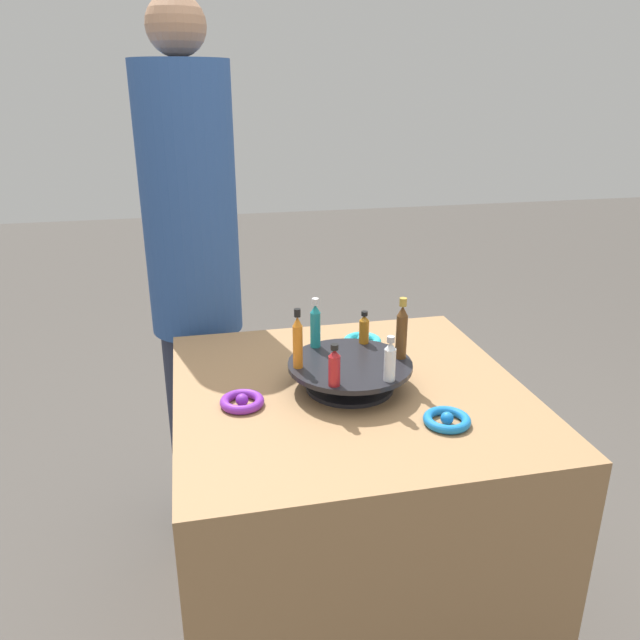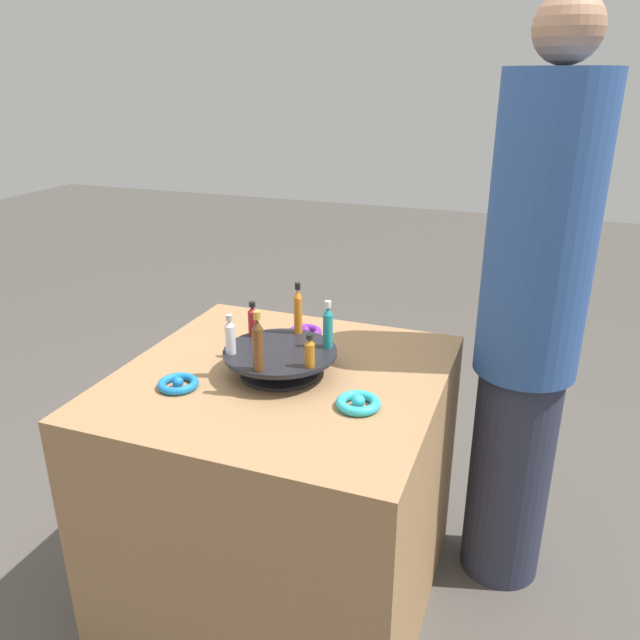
# 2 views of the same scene
# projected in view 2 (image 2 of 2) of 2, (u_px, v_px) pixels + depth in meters

# --- Properties ---
(ground_plane) EXTENTS (12.00, 12.00, 0.00)m
(ground_plane) POSITION_uv_depth(u_px,v_px,m) (286.00, 590.00, 1.93)
(ground_plane) COLOR #4C4742
(party_table) EXTENTS (0.84, 0.84, 0.75)m
(party_table) POSITION_uv_depth(u_px,v_px,m) (284.00, 490.00, 1.80)
(party_table) COLOR #9E754C
(party_table) RESTS_ON ground_plane
(display_stand) EXTENTS (0.30, 0.30, 0.07)m
(display_stand) POSITION_uv_depth(u_px,v_px,m) (280.00, 359.00, 1.64)
(display_stand) COLOR black
(display_stand) RESTS_ON party_table
(bottle_amber) EXTENTS (0.03, 0.03, 0.09)m
(bottle_amber) POSITION_uv_depth(u_px,v_px,m) (310.00, 352.00, 1.53)
(bottle_amber) COLOR #AD6B19
(bottle_amber) RESTS_ON display_stand
(bottle_teal) EXTENTS (0.03, 0.03, 0.13)m
(bottle_teal) POSITION_uv_depth(u_px,v_px,m) (328.00, 326.00, 1.63)
(bottle_teal) COLOR teal
(bottle_teal) RESTS_ON display_stand
(bottle_orange) EXTENTS (0.02, 0.02, 0.15)m
(bottle_orange) POSITION_uv_depth(u_px,v_px,m) (299.00, 310.00, 1.72)
(bottle_orange) COLOR orange
(bottle_orange) RESTS_ON display_stand
(bottle_red) EXTENTS (0.03, 0.03, 0.10)m
(bottle_red) POSITION_uv_depth(u_px,v_px,m) (253.00, 320.00, 1.71)
(bottle_red) COLOR #B21E23
(bottle_red) RESTS_ON display_stand
(bottle_clear) EXTENTS (0.03, 0.03, 0.11)m
(bottle_clear) POSITION_uv_depth(u_px,v_px,m) (230.00, 336.00, 1.60)
(bottle_clear) COLOR silver
(bottle_clear) RESTS_ON display_stand
(bottle_brown) EXTENTS (0.03, 0.03, 0.15)m
(bottle_brown) POSITION_uv_depth(u_px,v_px,m) (257.00, 344.00, 1.50)
(bottle_brown) COLOR brown
(bottle_brown) RESTS_ON display_stand
(ribbon_bow_blue) EXTENTS (0.10, 0.10, 0.03)m
(ribbon_bow_blue) POSITION_uv_depth(u_px,v_px,m) (178.00, 384.00, 1.58)
(ribbon_bow_blue) COLOR blue
(ribbon_bow_blue) RESTS_ON party_table
(ribbon_bow_teal) EXTENTS (0.11, 0.11, 0.03)m
(ribbon_bow_teal) POSITION_uv_depth(u_px,v_px,m) (358.00, 403.00, 1.48)
(ribbon_bow_teal) COLOR #2DB7CC
(ribbon_bow_teal) RESTS_ON party_table
(ribbon_bow_purple) EXTENTS (0.10, 0.10, 0.03)m
(ribbon_bow_purple) POSITION_uv_depth(u_px,v_px,m) (305.00, 332.00, 1.90)
(ribbon_bow_purple) COLOR purple
(ribbon_bow_purple) RESTS_ON party_table
(person_figure) EXTENTS (0.28, 0.28, 1.68)m
(person_figure) POSITION_uv_depth(u_px,v_px,m) (529.00, 323.00, 1.73)
(person_figure) COLOR #282D42
(person_figure) RESTS_ON ground_plane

